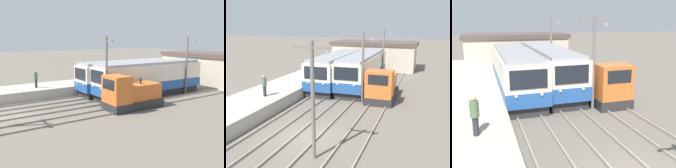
# 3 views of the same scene
# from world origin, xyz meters

# --- Properties ---
(ground_plane) EXTENTS (200.00, 200.00, 0.00)m
(ground_plane) POSITION_xyz_m (0.00, 0.00, 0.00)
(ground_plane) COLOR #665E54
(platform_left) EXTENTS (4.50, 54.00, 1.01)m
(platform_left) POSITION_xyz_m (-6.25, 0.00, 0.50)
(platform_left) COLOR #ADA599
(platform_left) RESTS_ON ground
(track_left) EXTENTS (1.54, 60.00, 0.14)m
(track_left) POSITION_xyz_m (-2.60, 0.00, 0.07)
(track_left) COLOR gray
(track_left) RESTS_ON ground
(track_center) EXTENTS (1.54, 60.00, 0.14)m
(track_center) POSITION_xyz_m (0.20, 0.00, 0.07)
(track_center) COLOR gray
(track_center) RESTS_ON ground
(track_right) EXTENTS (1.54, 60.00, 0.14)m
(track_right) POSITION_xyz_m (3.20, 0.00, 0.07)
(track_right) COLOR gray
(track_right) RESTS_ON ground
(commuter_train_left) EXTENTS (2.84, 12.11, 3.57)m
(commuter_train_left) POSITION_xyz_m (-2.60, 13.47, 1.66)
(commuter_train_left) COLOR #28282B
(commuter_train_left) RESTS_ON ground
(commuter_train_center) EXTENTS (2.84, 13.06, 3.63)m
(commuter_train_center) POSITION_xyz_m (0.20, 14.26, 1.69)
(commuter_train_center) COLOR #28282B
(commuter_train_center) RESTS_ON ground
(shunting_locomotive) EXTENTS (2.40, 5.18, 3.00)m
(shunting_locomotive) POSITION_xyz_m (3.20, 9.42, 1.21)
(shunting_locomotive) COLOR #28282B
(shunting_locomotive) RESTS_ON ground
(catenary_mast_near) EXTENTS (2.00, 0.20, 6.20)m
(catenary_mast_near) POSITION_xyz_m (1.71, -2.41, 3.41)
(catenary_mast_near) COLOR slate
(catenary_mast_near) RESTS_ON ground
(catenary_mast_mid) EXTENTS (2.00, 0.20, 6.20)m
(catenary_mast_mid) POSITION_xyz_m (1.71, 7.91, 3.41)
(catenary_mast_mid) COLOR slate
(catenary_mast_mid) RESTS_ON ground
(catenary_mast_far) EXTENTS (2.00, 0.20, 6.20)m
(catenary_mast_far) POSITION_xyz_m (1.71, 18.23, 3.41)
(catenary_mast_far) COLOR slate
(catenary_mast_far) RESTS_ON ground
(person_on_platform) EXTENTS (0.38, 0.38, 1.80)m
(person_on_platform) POSITION_xyz_m (-5.62, 3.92, 1.99)
(person_on_platform) COLOR #282833
(person_on_platform) RESTS_ON platform_left
(station_building) EXTENTS (12.60, 6.30, 4.13)m
(station_building) POSITION_xyz_m (-0.86, 26.00, 2.09)
(station_building) COLOR beige
(station_building) RESTS_ON ground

